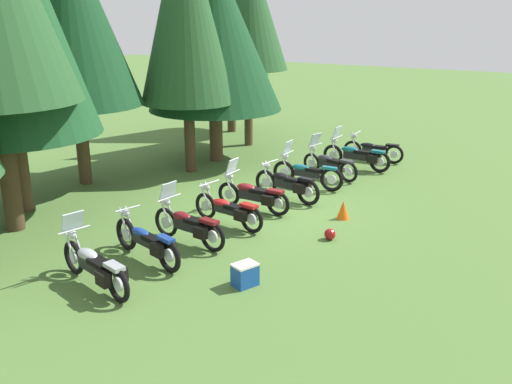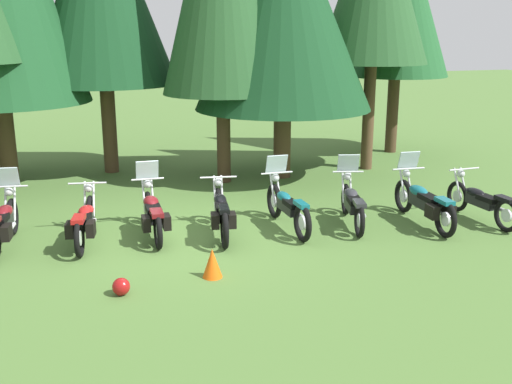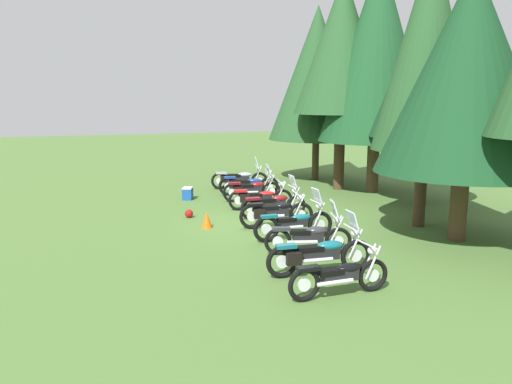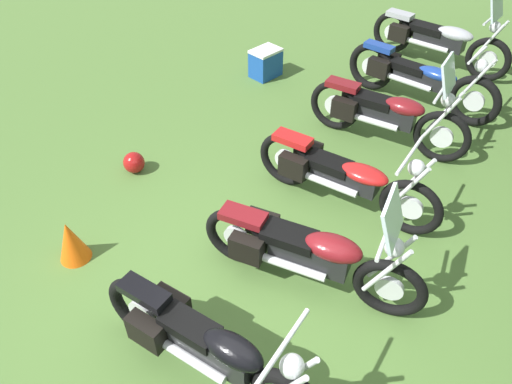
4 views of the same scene
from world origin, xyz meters
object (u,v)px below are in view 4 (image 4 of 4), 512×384
(motorcycle_0, at_px, (438,38))
(dropped_helmet, at_px, (134,163))
(motorcycle_1, at_px, (418,77))
(motorcycle_4, at_px, (307,251))
(traffic_cone, at_px, (71,241))
(motorcycle_5, at_px, (208,348))
(motorcycle_3, at_px, (341,175))
(motorcycle_2, at_px, (386,112))
(picnic_cooler, at_px, (266,63))

(motorcycle_0, relative_size, dropped_helmet, 8.67)
(motorcycle_1, height_order, dropped_helmet, motorcycle_1)
(motorcycle_0, relative_size, motorcycle_4, 1.05)
(motorcycle_0, xyz_separation_m, dropped_helmet, (4.46, -2.98, -0.34))
(motorcycle_1, bearing_deg, traffic_cone, -104.28)
(motorcycle_5, bearing_deg, dropped_helmet, 145.40)
(motorcycle_3, bearing_deg, traffic_cone, -130.67)
(dropped_helmet, bearing_deg, motorcycle_2, 124.32)
(motorcycle_5, height_order, traffic_cone, motorcycle_5)
(motorcycle_3, bearing_deg, motorcycle_1, 90.86)
(motorcycle_1, height_order, picnic_cooler, motorcycle_1)
(motorcycle_2, xyz_separation_m, dropped_helmet, (1.83, -2.68, -0.34))
(motorcycle_4, bearing_deg, dropped_helmet, 162.82)
(motorcycle_3, relative_size, motorcycle_5, 1.00)
(motorcycle_1, relative_size, traffic_cone, 4.76)
(motorcycle_2, bearing_deg, picnic_cooler, 159.84)
(motorcycle_1, xyz_separation_m, picnic_cooler, (0.05, -2.37, -0.22))
(motorcycle_0, distance_m, motorcycle_1, 1.44)
(motorcycle_4, bearing_deg, traffic_cone, -163.79)
(motorcycle_1, height_order, motorcycle_5, motorcycle_5)
(traffic_cone, bearing_deg, picnic_cooler, 176.28)
(dropped_helmet, bearing_deg, motorcycle_5, 45.92)
(motorcycle_1, xyz_separation_m, motorcycle_2, (1.18, -0.22, 0.03))
(motorcycle_2, xyz_separation_m, motorcycle_3, (1.42, -0.18, -0.04))
(traffic_cone, bearing_deg, motorcycle_1, 149.32)
(motorcycle_2, height_order, dropped_helmet, motorcycle_2)
(picnic_cooler, height_order, traffic_cone, traffic_cone)
(motorcycle_4, relative_size, dropped_helmet, 8.25)
(motorcycle_2, bearing_deg, motorcycle_0, 91.26)
(motorcycle_1, xyz_separation_m, dropped_helmet, (3.02, -2.90, -0.31))
(motorcycle_3, xyz_separation_m, motorcycle_5, (2.51, -0.34, 0.03))
(motorcycle_4, height_order, motorcycle_5, motorcycle_4)
(motorcycle_1, distance_m, traffic_cone, 5.20)
(motorcycle_0, distance_m, motorcycle_4, 5.32)
(motorcycle_4, xyz_separation_m, picnic_cooler, (-3.81, -2.00, -0.24))
(motorcycle_0, bearing_deg, motorcycle_5, -81.47)
(traffic_cone, bearing_deg, motorcycle_0, 155.20)
(picnic_cooler, relative_size, traffic_cone, 1.18)
(picnic_cooler, bearing_deg, motorcycle_2, 62.11)
(motorcycle_0, distance_m, dropped_helmet, 5.38)
(traffic_cone, bearing_deg, dropped_helmet, -170.27)
(motorcycle_0, bearing_deg, dropped_helmet, -108.07)
(motorcycle_1, distance_m, motorcycle_5, 5.16)
(motorcycle_0, height_order, motorcycle_3, motorcycle_0)
(motorcycle_1, relative_size, motorcycle_2, 1.06)
(dropped_helmet, bearing_deg, motorcycle_0, 146.22)
(motorcycle_0, xyz_separation_m, motorcycle_3, (4.04, -0.48, -0.04))
(motorcycle_0, xyz_separation_m, motorcycle_2, (2.63, -0.30, 0.01))
(picnic_cooler, height_order, dropped_helmet, picnic_cooler)
(picnic_cooler, distance_m, traffic_cone, 4.43)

